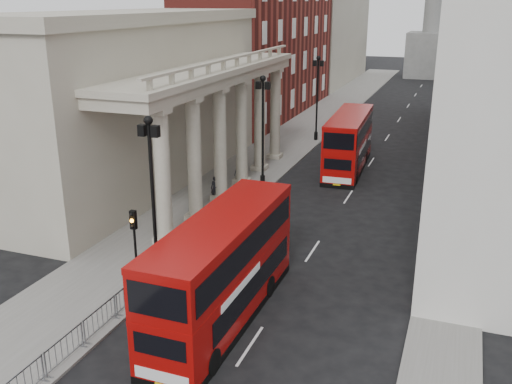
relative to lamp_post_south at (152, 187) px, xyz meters
The scene contains 17 objects.
ground 6.36m from the lamp_post_south, 81.47° to the right, with size 260.00×260.00×0.00m, color black.
sidewalk_west 26.56m from the lamp_post_south, 95.27° to the left, with size 6.00×140.00×0.12m, color slate.
sidewalk_east 29.97m from the lamp_post_south, 61.53° to the left, with size 3.00×140.00×0.12m, color slate.
kerb 26.45m from the lamp_post_south, 88.79° to the left, with size 0.20×140.00×0.14m, color slate.
portico_building 17.18m from the lamp_post_south, 125.27° to the left, with size 9.00×28.00×12.00m, color #A19B87.
brick_building 45.51m from the lamp_post_south, 102.68° to the left, with size 9.00×32.00×22.00m, color maroon.
west_building_far 76.81m from the lamp_post_south, 97.42° to the left, with size 9.00×30.00×20.00m, color #A19B87.
lamp_post_south is the anchor object (origin of this frame).
lamp_post_mid 16.00m from the lamp_post_south, 90.00° to the left, with size 1.05×0.44×8.32m.
lamp_post_north 32.00m from the lamp_post_south, 90.00° to the left, with size 1.05×0.44×8.32m.
traffic_light 2.71m from the lamp_post_south, 87.16° to the right, with size 0.28×0.33×4.30m.
crowd_barriers 4.60m from the lamp_post_south, 81.98° to the right, with size 0.50×18.75×1.10m.
bus_near 5.80m from the lamp_post_south, 26.69° to the right, with size 2.78×11.11×4.79m.
bus_far 23.63m from the lamp_post_south, 77.48° to the left, with size 3.20×10.98×4.69m.
pedestrian_a 12.52m from the lamp_post_south, 99.75° to the left, with size 0.63×0.42×1.74m, color black.
pedestrian_b 11.11m from the lamp_post_south, 104.75° to the left, with size 0.89×0.69×1.82m, color #292220.
pedestrian_c 16.78m from the lamp_post_south, 96.98° to the left, with size 0.78×0.51×1.60m, color black.
Camera 1 is at (13.26, -18.93, 13.57)m, focal length 40.00 mm.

